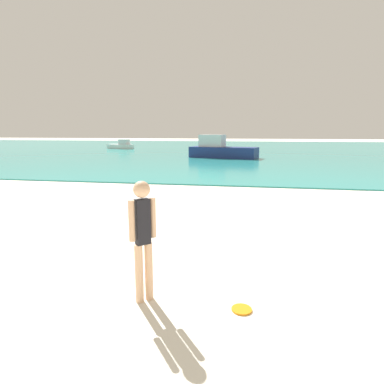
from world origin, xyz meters
TOP-DOWN VIEW (x-y plane):
  - water at (0.00, 45.03)m, footprint 160.00×60.00m
  - person_standing at (-0.24, 5.19)m, footprint 0.32×0.30m
  - frisbee at (1.15, 5.16)m, footprint 0.28×0.28m
  - boat_near at (-1.29, 29.60)m, footprint 6.16×3.30m
  - boat_far at (-15.49, 41.61)m, footprint 3.80×2.20m

SIDE VIEW (x-z plane):
  - frisbee at x=1.15m, z-range 0.00..0.03m
  - water at x=0.00m, z-range 0.00..0.06m
  - boat_far at x=-15.49m, z-range -0.13..1.10m
  - boat_near at x=-1.29m, z-range -0.25..1.75m
  - person_standing at x=-0.24m, z-range 0.12..1.86m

